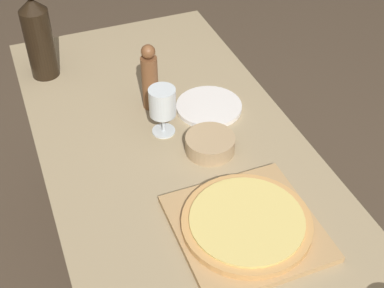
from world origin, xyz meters
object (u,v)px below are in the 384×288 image
(wine_bottle, at_px, (38,37))
(small_bowl, at_px, (210,144))
(pizza, at_px, (247,222))
(pepper_mill, at_px, (148,79))
(wine_glass, at_px, (162,103))

(wine_bottle, xyz_separation_m, small_bowl, (0.36, -0.55, -0.12))
(wine_bottle, relative_size, small_bowl, 2.42)
(pizza, relative_size, small_bowl, 2.25)
(pepper_mill, bearing_deg, pizza, -83.53)
(wine_bottle, height_order, pepper_mill, wine_bottle)
(wine_bottle, relative_size, wine_glass, 2.25)
(wine_bottle, bearing_deg, wine_glass, -57.91)
(pizza, distance_m, wine_bottle, 0.91)
(pizza, xyz_separation_m, wine_bottle, (-0.33, 0.84, 0.11))
(pizza, distance_m, pepper_mill, 0.56)
(pepper_mill, relative_size, wine_glass, 1.44)
(pizza, xyz_separation_m, wine_glass, (-0.06, 0.42, 0.07))
(wine_glass, xyz_separation_m, small_bowl, (0.09, -0.12, -0.08))
(pizza, bearing_deg, small_bowl, 84.02)
(wine_glass, bearing_deg, pizza, -81.48)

